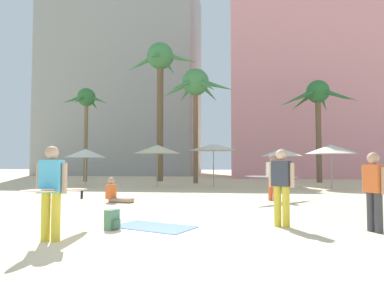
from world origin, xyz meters
TOP-DOWN VIEW (x-y plane):
  - ground at (0.00, 0.00)m, footprint 120.00×120.00m
  - hotel_pink at (9.98, 29.38)m, footprint 18.52×9.17m
  - hotel_tower_gray at (-12.12, 34.62)m, footprint 17.35×11.31m
  - palm_tree_far_left at (-9.95, 18.77)m, footprint 3.57×3.44m
  - palm_tree_left at (-1.59, 17.76)m, footprint 5.28×4.62m
  - palm_tree_center at (6.94, 19.69)m, footprint 5.47×4.72m
  - palm_tree_right at (-4.59, 20.04)m, footprint 5.86×5.86m
  - cafe_umbrella_0 at (6.24, 13.72)m, footprint 2.76×2.76m
  - cafe_umbrella_1 at (3.67, 14.00)m, footprint 2.30×2.30m
  - cafe_umbrella_2 at (-7.96, 14.38)m, footprint 2.52×2.52m
  - cafe_umbrella_3 at (-0.14, 14.01)m, footprint 2.76×2.76m
  - cafe_umbrella_4 at (-3.42, 14.03)m, footprint 2.70×2.70m
  - beach_towel at (-0.66, 1.67)m, footprint 2.01×1.58m
  - backpack at (-1.47, 1.28)m, footprint 0.31×0.34m
  - person_near_right at (2.50, 7.31)m, footprint 2.30×2.26m
  - person_mid_center at (-2.20, 0.20)m, footprint 0.60×2.62m
  - person_far_right at (3.97, 1.70)m, footprint 0.37×0.59m
  - person_near_left at (2.16, 2.06)m, footprint 0.56×0.41m
  - person_far_left at (-3.14, 6.17)m, footprint 1.01×0.55m

SIDE VIEW (x-z plane):
  - ground at x=0.00m, z-range 0.00..0.00m
  - beach_towel at x=-0.66m, z-range 0.00..0.01m
  - backpack at x=-1.47m, z-range -0.01..0.41m
  - person_far_left at x=-3.14m, z-range -0.14..0.75m
  - person_far_right at x=3.97m, z-range 0.08..1.71m
  - person_near_right at x=2.50m, z-range 0.07..1.77m
  - person_mid_center at x=-2.20m, z-range 0.06..1.79m
  - person_near_left at x=2.16m, z-range 0.08..1.81m
  - cafe_umbrella_1 at x=3.67m, z-range 0.88..3.06m
  - cafe_umbrella_2 at x=-7.96m, z-range 0.85..3.09m
  - cafe_umbrella_0 at x=6.24m, z-range 0.94..3.33m
  - cafe_umbrella_4 at x=-3.42m, z-range 0.96..3.41m
  - cafe_umbrella_3 at x=-0.14m, z-range 1.04..3.53m
  - palm_tree_far_left at x=-9.95m, z-range 2.30..9.27m
  - palm_tree_center at x=6.94m, z-range 2.27..9.55m
  - palm_tree_left at x=-1.59m, z-range 2.64..10.52m
  - hotel_pink at x=9.98m, z-range 0.00..16.55m
  - palm_tree_right at x=-4.59m, z-range 3.33..13.95m
  - hotel_tower_gray at x=-12.12m, z-range 0.00..22.44m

